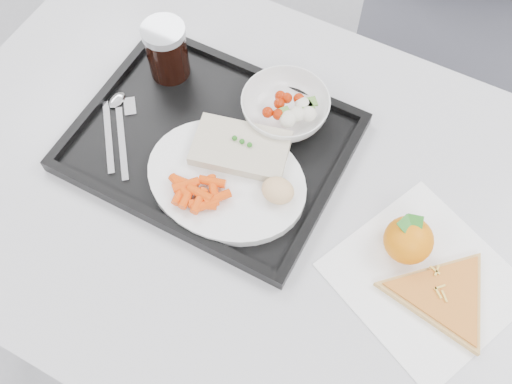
{
  "coord_description": "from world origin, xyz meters",
  "views": [
    {
      "loc": [
        0.19,
        -0.09,
        1.59
      ],
      "look_at": [
        -0.01,
        0.29,
        0.77
      ],
      "focal_mm": 40.0,
      "sensor_mm": 36.0,
      "label": 1
    }
  ],
  "objects_px": {
    "table": "(265,213)",
    "pizza_slice": "(444,296)",
    "tangerine": "(408,240)",
    "cola_glass": "(167,50)",
    "dinner_plate": "(227,180)",
    "salad_bowl": "(285,108)",
    "tray": "(211,143)"
  },
  "relations": [
    {
      "from": "salad_bowl",
      "to": "dinner_plate",
      "type": "bearing_deg",
      "value": -98.45
    },
    {
      "from": "cola_glass",
      "to": "table",
      "type": "bearing_deg",
      "value": -27.61
    },
    {
      "from": "tangerine",
      "to": "pizza_slice",
      "type": "relative_size",
      "value": 0.33
    },
    {
      "from": "cola_glass",
      "to": "pizza_slice",
      "type": "height_order",
      "value": "cola_glass"
    },
    {
      "from": "dinner_plate",
      "to": "cola_glass",
      "type": "distance_m",
      "value": 0.26
    },
    {
      "from": "table",
      "to": "salad_bowl",
      "type": "height_order",
      "value": "salad_bowl"
    },
    {
      "from": "table",
      "to": "tray",
      "type": "bearing_deg",
      "value": 161.89
    },
    {
      "from": "table",
      "to": "pizza_slice",
      "type": "height_order",
      "value": "pizza_slice"
    },
    {
      "from": "table",
      "to": "salad_bowl",
      "type": "relative_size",
      "value": 7.89
    },
    {
      "from": "dinner_plate",
      "to": "pizza_slice",
      "type": "height_order",
      "value": "dinner_plate"
    },
    {
      "from": "tangerine",
      "to": "pizza_slice",
      "type": "xyz_separation_m",
      "value": [
        0.08,
        -0.05,
        -0.02
      ]
    },
    {
      "from": "salad_bowl",
      "to": "cola_glass",
      "type": "bearing_deg",
      "value": -178.08
    },
    {
      "from": "pizza_slice",
      "to": "salad_bowl",
      "type": "bearing_deg",
      "value": 153.35
    },
    {
      "from": "salad_bowl",
      "to": "tangerine",
      "type": "height_order",
      "value": "tangerine"
    },
    {
      "from": "tray",
      "to": "tangerine",
      "type": "height_order",
      "value": "tangerine"
    },
    {
      "from": "tray",
      "to": "pizza_slice",
      "type": "distance_m",
      "value": 0.45
    },
    {
      "from": "table",
      "to": "tray",
      "type": "distance_m",
      "value": 0.15
    },
    {
      "from": "salad_bowl",
      "to": "cola_glass",
      "type": "distance_m",
      "value": 0.23
    },
    {
      "from": "salad_bowl",
      "to": "tray",
      "type": "bearing_deg",
      "value": -129.41
    },
    {
      "from": "dinner_plate",
      "to": "cola_glass",
      "type": "relative_size",
      "value": 2.5
    },
    {
      "from": "cola_glass",
      "to": "pizza_slice",
      "type": "relative_size",
      "value": 0.41
    },
    {
      "from": "pizza_slice",
      "to": "cola_glass",
      "type": "bearing_deg",
      "value": 163.74
    },
    {
      "from": "cola_glass",
      "to": "tangerine",
      "type": "relative_size",
      "value": 1.23
    },
    {
      "from": "cola_glass",
      "to": "pizza_slice",
      "type": "bearing_deg",
      "value": -16.26
    },
    {
      "from": "table",
      "to": "cola_glass",
      "type": "height_order",
      "value": "cola_glass"
    },
    {
      "from": "table",
      "to": "tangerine",
      "type": "relative_size",
      "value": 13.66
    },
    {
      "from": "dinner_plate",
      "to": "cola_glass",
      "type": "bearing_deg",
      "value": 142.8
    },
    {
      "from": "cola_glass",
      "to": "tangerine",
      "type": "bearing_deg",
      "value": -13.68
    },
    {
      "from": "tangerine",
      "to": "pizza_slice",
      "type": "bearing_deg",
      "value": -30.75
    },
    {
      "from": "salad_bowl",
      "to": "cola_glass",
      "type": "height_order",
      "value": "cola_glass"
    },
    {
      "from": "tray",
      "to": "cola_glass",
      "type": "xyz_separation_m",
      "value": [
        -0.14,
        0.1,
        0.06
      ]
    },
    {
      "from": "tray",
      "to": "pizza_slice",
      "type": "relative_size",
      "value": 1.71
    }
  ]
}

